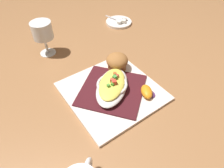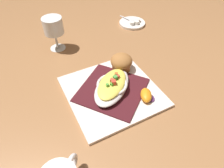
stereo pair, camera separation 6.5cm
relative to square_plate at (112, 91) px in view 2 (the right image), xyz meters
name	(u,v)px [view 2 (the right image)]	position (x,y,z in m)	size (l,w,h in m)	color
ground_plane	(112,92)	(0.00, 0.00, -0.01)	(2.60, 2.60, 0.00)	#986840
square_plate	(112,91)	(0.00, 0.00, 0.00)	(0.29, 0.29, 0.01)	white
folded_napkin	(112,90)	(0.00, 0.00, 0.01)	(0.20, 0.20, 0.01)	#43151B
gratin_dish	(112,85)	(0.00, 0.00, 0.03)	(0.20, 0.20, 0.05)	silver
muffin	(121,63)	(-0.08, -0.08, 0.04)	(0.08, 0.08, 0.06)	#9C602D
orange_garnish	(146,95)	(-0.08, 0.08, 0.02)	(0.06, 0.07, 0.03)	#4C2958
stemmed_glass	(53,28)	(0.10, -0.34, 0.09)	(0.08, 0.08, 0.14)	white
creamer_saucer	(132,23)	(-0.30, -0.39, 0.00)	(0.13, 0.13, 0.01)	white
spoon	(131,21)	(-0.30, -0.39, 0.01)	(0.05, 0.10, 0.01)	silver
creamer_cup_0	(132,23)	(-0.28, -0.36, 0.01)	(0.02, 0.02, 0.02)	white
creamer_cup_1	(137,23)	(-0.31, -0.36, 0.01)	(0.02, 0.02, 0.02)	white
creamer_cup_2	(138,20)	(-0.33, -0.38, 0.01)	(0.02, 0.02, 0.02)	silver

